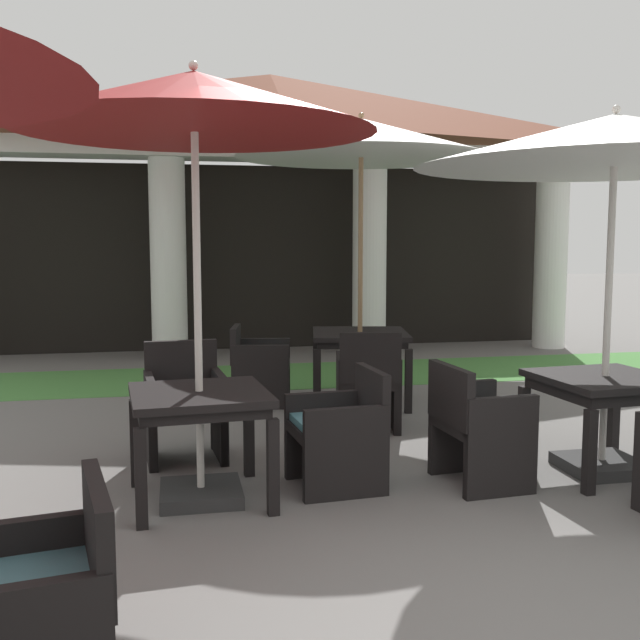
{
  "coord_description": "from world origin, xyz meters",
  "views": [
    {
      "loc": [
        -1.41,
        -3.25,
        1.69
      ],
      "look_at": [
        -0.25,
        2.56,
        1.05
      ],
      "focal_mm": 41.68,
      "sensor_mm": 36.0,
      "label": 1
    }
  ],
  "objects_px": {
    "patio_chair_far_back_west": "(258,366)",
    "patio_umbrella_near_foreground": "(194,107)",
    "patio_chair_near_foreground_north": "(185,406)",
    "patio_chair_mid_left_west": "(476,426)",
    "patio_umbrella_mid_left": "(615,144)",
    "patio_chair_far_back_south": "(368,383)",
    "patio_table_mid_left": "(605,390)",
    "patio_chair_mid_right_east": "(44,608)",
    "patio_umbrella_far_back": "(361,140)",
    "patio_table_near_foreground": "(199,407)",
    "patio_table_far_back": "(360,341)",
    "patio_chair_near_foreground_east": "(340,432)"
  },
  "relations": [
    {
      "from": "patio_chair_far_back_west",
      "to": "patio_umbrella_near_foreground",
      "type": "bearing_deg",
      "value": -3.81
    },
    {
      "from": "patio_chair_near_foreground_north",
      "to": "patio_chair_mid_left_west",
      "type": "distance_m",
      "value": 2.21
    },
    {
      "from": "patio_umbrella_mid_left",
      "to": "patio_chair_far_back_south",
      "type": "xyz_separation_m",
      "value": [
        -1.37,
        1.51,
        -1.94
      ]
    },
    {
      "from": "patio_table_mid_left",
      "to": "patio_chair_far_back_south",
      "type": "xyz_separation_m",
      "value": [
        -1.37,
        1.51,
        -0.19
      ]
    },
    {
      "from": "patio_chair_mid_right_east",
      "to": "patio_chair_far_back_south",
      "type": "xyz_separation_m",
      "value": [
        2.16,
        3.7,
        0.0
      ]
    },
    {
      "from": "patio_chair_far_back_west",
      "to": "patio_chair_far_back_south",
      "type": "height_order",
      "value": "patio_chair_far_back_south"
    },
    {
      "from": "patio_umbrella_far_back",
      "to": "patio_chair_mid_right_east",
      "type": "bearing_deg",
      "value": -116.38
    },
    {
      "from": "patio_umbrella_mid_left",
      "to": "patio_chair_far_back_west",
      "type": "bearing_deg",
      "value": 128.98
    },
    {
      "from": "patio_table_near_foreground",
      "to": "patio_umbrella_far_back",
      "type": "relative_size",
      "value": 0.32
    },
    {
      "from": "patio_chair_near_foreground_north",
      "to": "patio_umbrella_far_back",
      "type": "height_order",
      "value": "patio_umbrella_far_back"
    },
    {
      "from": "patio_table_mid_left",
      "to": "patio_table_far_back",
      "type": "xyz_separation_m",
      "value": [
        -1.18,
        2.55,
        0.04
      ]
    },
    {
      "from": "patio_table_mid_left",
      "to": "patio_chair_far_back_south",
      "type": "relative_size",
      "value": 1.06
    },
    {
      "from": "patio_chair_near_foreground_north",
      "to": "patio_umbrella_far_back",
      "type": "relative_size",
      "value": 0.3
    },
    {
      "from": "patio_table_near_foreground",
      "to": "patio_umbrella_mid_left",
      "type": "distance_m",
      "value": 3.39
    },
    {
      "from": "patio_chair_far_back_south",
      "to": "patio_umbrella_near_foreground",
      "type": "bearing_deg",
      "value": -124.56
    },
    {
      "from": "patio_chair_mid_left_west",
      "to": "patio_chair_near_foreground_east",
      "type": "bearing_deg",
      "value": -103.02
    },
    {
      "from": "patio_chair_far_back_west",
      "to": "patio_umbrella_mid_left",
      "type": "bearing_deg",
      "value": 49.3
    },
    {
      "from": "patio_table_near_foreground",
      "to": "patio_umbrella_far_back",
      "type": "distance_m",
      "value": 3.73
    },
    {
      "from": "patio_table_near_foreground",
      "to": "patio_chair_near_foreground_east",
      "type": "bearing_deg",
      "value": 4.96
    },
    {
      "from": "patio_chair_far_back_south",
      "to": "patio_umbrella_far_back",
      "type": "bearing_deg",
      "value": 90.0
    },
    {
      "from": "patio_umbrella_near_foreground",
      "to": "patio_table_far_back",
      "type": "xyz_separation_m",
      "value": [
        1.73,
        2.58,
        -1.86
      ]
    },
    {
      "from": "patio_chair_mid_left_west",
      "to": "patio_umbrella_mid_left",
      "type": "bearing_deg",
      "value": 90.0
    },
    {
      "from": "patio_chair_far_back_west",
      "to": "patio_chair_far_back_south",
      "type": "relative_size",
      "value": 0.9
    },
    {
      "from": "patio_umbrella_mid_left",
      "to": "patio_table_near_foreground",
      "type": "bearing_deg",
      "value": -179.35
    },
    {
      "from": "patio_chair_near_foreground_east",
      "to": "patio_chair_mid_left_west",
      "type": "height_order",
      "value": "patio_chair_mid_left_west"
    },
    {
      "from": "patio_umbrella_near_foreground",
      "to": "patio_chair_far_back_west",
      "type": "xyz_separation_m",
      "value": [
        0.7,
        2.77,
        -2.11
      ]
    },
    {
      "from": "patio_umbrella_near_foreground",
      "to": "patio_table_mid_left",
      "type": "relative_size",
      "value": 2.92
    },
    {
      "from": "patio_table_mid_left",
      "to": "patio_umbrella_mid_left",
      "type": "relative_size",
      "value": 0.34
    },
    {
      "from": "patio_table_mid_left",
      "to": "patio_chair_mid_right_east",
      "type": "xyz_separation_m",
      "value": [
        -3.53,
        -2.18,
        -0.2
      ]
    },
    {
      "from": "patio_umbrella_mid_left",
      "to": "patio_table_far_back",
      "type": "relative_size",
      "value": 2.52
    },
    {
      "from": "patio_table_near_foreground",
      "to": "patio_chair_near_foreground_east",
      "type": "relative_size",
      "value": 1.15
    },
    {
      "from": "patio_chair_near_foreground_north",
      "to": "patio_umbrella_far_back",
      "type": "bearing_deg",
      "value": -143.02
    },
    {
      "from": "patio_chair_far_back_south",
      "to": "patio_chair_mid_left_west",
      "type": "bearing_deg",
      "value": -67.42
    },
    {
      "from": "patio_chair_mid_left_west",
      "to": "patio_chair_far_back_south",
      "type": "xyz_separation_m",
      "value": [
        -0.35,
        1.6,
        0.01
      ]
    },
    {
      "from": "patio_chair_mid_left_west",
      "to": "patio_chair_far_back_south",
      "type": "relative_size",
      "value": 0.93
    },
    {
      "from": "patio_chair_far_back_west",
      "to": "patio_chair_mid_right_east",
      "type": "bearing_deg",
      "value": -4.65
    },
    {
      "from": "patio_chair_near_foreground_east",
      "to": "patio_chair_far_back_west",
      "type": "xyz_separation_m",
      "value": [
        -0.25,
        2.68,
        0.01
      ]
    },
    {
      "from": "patio_table_far_back",
      "to": "patio_chair_mid_right_east",
      "type": "bearing_deg",
      "value": -116.38
    },
    {
      "from": "patio_chair_near_foreground_east",
      "to": "patio_chair_mid_left_west",
      "type": "xyz_separation_m",
      "value": [
        0.94,
        -0.14,
        0.03
      ]
    },
    {
      "from": "patio_umbrella_near_foreground",
      "to": "patio_chair_mid_right_east",
      "type": "xyz_separation_m",
      "value": [
        -0.62,
        -2.15,
        -2.09
      ]
    },
    {
      "from": "patio_table_mid_left",
      "to": "patio_chair_mid_right_east",
      "type": "height_order",
      "value": "patio_chair_mid_right_east"
    },
    {
      "from": "patio_table_mid_left",
      "to": "patio_chair_mid_right_east",
      "type": "bearing_deg",
      "value": -148.24
    },
    {
      "from": "patio_table_far_back",
      "to": "patio_chair_far_back_west",
      "type": "relative_size",
      "value": 1.38
    },
    {
      "from": "patio_chair_mid_right_east",
      "to": "patio_umbrella_near_foreground",
      "type": "bearing_deg",
      "value": -26.29
    },
    {
      "from": "patio_table_near_foreground",
      "to": "patio_chair_mid_left_west",
      "type": "distance_m",
      "value": 1.9
    },
    {
      "from": "patio_table_near_foreground",
      "to": "patio_chair_mid_right_east",
      "type": "height_order",
      "value": "patio_chair_mid_right_east"
    },
    {
      "from": "patio_chair_mid_right_east",
      "to": "patio_table_far_back",
      "type": "distance_m",
      "value": 5.29
    },
    {
      "from": "patio_table_mid_left",
      "to": "patio_table_far_back",
      "type": "relative_size",
      "value": 0.86
    },
    {
      "from": "patio_table_far_back",
      "to": "patio_chair_near_foreground_north",
      "type": "bearing_deg",
      "value": -138.06
    },
    {
      "from": "patio_chair_near_foreground_east",
      "to": "patio_chair_mid_right_east",
      "type": "distance_m",
      "value": 2.73
    }
  ]
}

